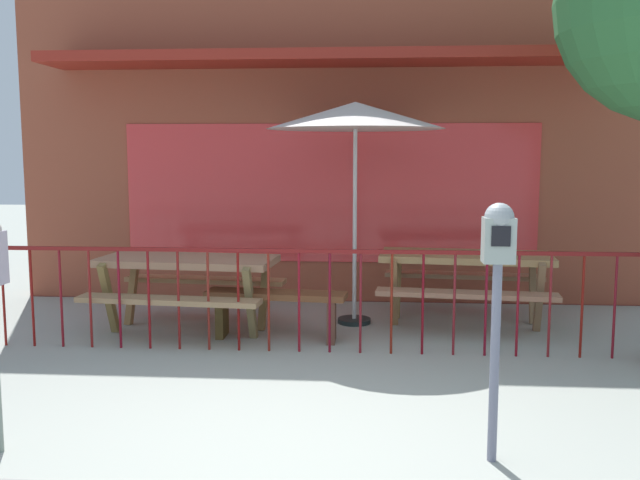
{
  "coord_description": "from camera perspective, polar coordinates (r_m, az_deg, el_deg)",
  "views": [
    {
      "loc": [
        0.52,
        -4.15,
        1.84
      ],
      "look_at": [
        0.02,
        2.51,
        1.0
      ],
      "focal_mm": 38.97,
      "sensor_mm": 36.0,
      "label": 1
    }
  ],
  "objects": [
    {
      "name": "patio_fence_front",
      "position": [
        6.4,
        -0.47,
        -3.47
      ],
      "size": [
        6.56,
        0.04,
        0.97
      ],
      "color": "maroon",
      "rests_on": "ground"
    },
    {
      "name": "picnic_table_left",
      "position": [
        7.29,
        -10.82,
        -2.69
      ],
      "size": [
        1.91,
        1.51,
        0.79
      ],
      "color": "#9B7155",
      "rests_on": "ground"
    },
    {
      "name": "ground",
      "position": [
        4.57,
        -2.75,
        -16.58
      ],
      "size": [
        40.0,
        40.0,
        0.0
      ],
      "primitive_type": "plane",
      "color": "#959B91"
    },
    {
      "name": "patio_umbrella",
      "position": [
        7.42,
        2.93,
        10.04
      ],
      "size": [
        1.89,
        1.89,
        2.38
      ],
      "color": "black",
      "rests_on": "ground"
    },
    {
      "name": "pub_storefront",
      "position": [
        8.8,
        0.89,
        11.19
      ],
      "size": [
        7.78,
        1.35,
        4.93
      ],
      "color": "#5D231C",
      "rests_on": "ground"
    },
    {
      "name": "picnic_table_right",
      "position": [
        7.61,
        11.84,
        -2.31
      ],
      "size": [
        1.93,
        1.54,
        0.79
      ],
      "color": "#9E784B",
      "rests_on": "ground"
    },
    {
      "name": "parking_meter_far",
      "position": [
        4.16,
        14.4,
        -1.88
      ],
      "size": [
        0.18,
        0.17,
        1.56
      ],
      "color": "slate",
      "rests_on": "ground"
    },
    {
      "name": "patio_bench",
      "position": [
        6.92,
        -3.65,
        -5.29
      ],
      "size": [
        1.43,
        0.46,
        0.48
      ],
      "color": "brown",
      "rests_on": "ground"
    }
  ]
}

